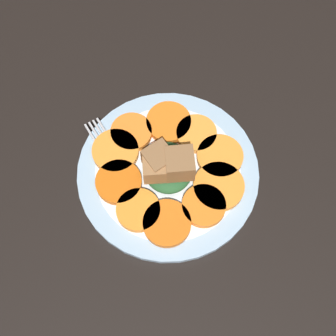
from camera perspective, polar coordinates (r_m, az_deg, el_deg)
table_slab at (r=68.25cm, az=0.00°, el=-1.01°), size 120.00×120.00×2.00cm
plate at (r=66.84cm, az=0.00°, el=-0.53°), size 25.92×25.92×1.05cm
carrot_slice_0 at (r=65.21cm, az=6.20°, el=-2.26°), size 7.10×7.10×1.11cm
carrot_slice_1 at (r=66.99cm, az=6.34°, el=1.40°), size 6.60×6.60×1.11cm
carrot_slice_2 at (r=68.30cm, az=3.48°, el=4.20°), size 5.90×5.90×1.11cm
carrot_slice_3 at (r=69.05cm, az=0.08°, el=5.59°), size 6.60×6.60×1.11cm
carrot_slice_4 at (r=68.48cm, az=-4.49°, el=4.35°), size 6.04×6.04×1.11cm
carrot_slice_5 at (r=67.35cm, az=-6.42°, el=2.04°), size 6.71×6.71×1.11cm
carrot_slice_6 at (r=65.43cm, az=-6.03°, el=-1.73°), size 6.48×6.48×1.11cm
carrot_slice_7 at (r=63.83cm, az=-3.64°, el=-5.15°), size 6.04×6.04×1.11cm
carrot_slice_8 at (r=63.16cm, az=-0.13°, el=-6.76°), size 6.54×6.54×1.11cm
carrot_slice_9 at (r=64.08cm, az=4.38°, el=-4.62°), size 6.03×6.03×1.11cm
center_pile at (r=63.68cm, az=-0.09°, el=0.24°), size 7.90×7.17×6.19cm
fork at (r=66.55cm, az=-5.88°, el=-0.11°), size 17.76×9.21×0.40cm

